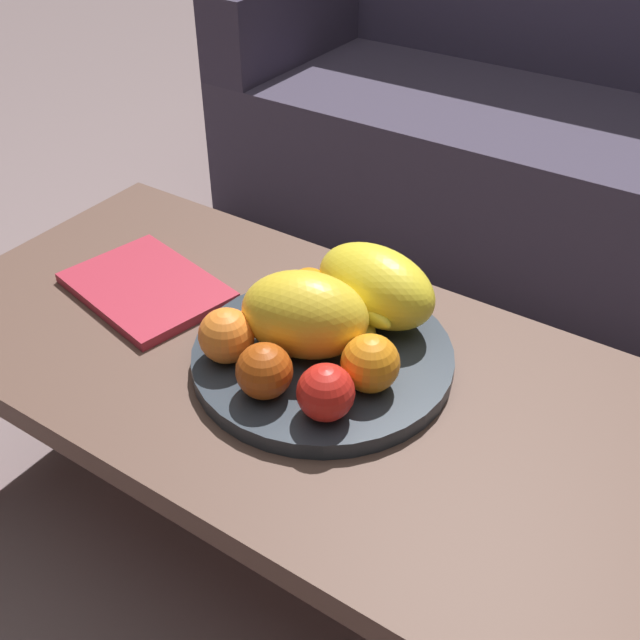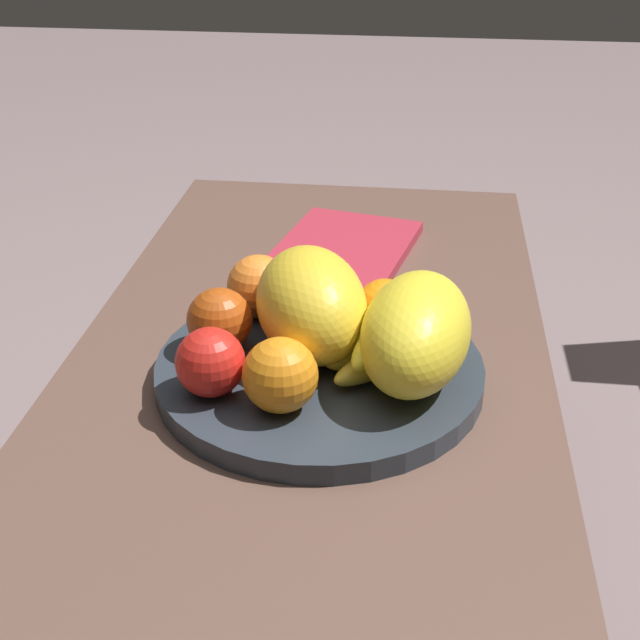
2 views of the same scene
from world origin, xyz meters
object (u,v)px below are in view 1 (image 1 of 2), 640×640
melon_smaller_beside (376,286)px  magazine (146,288)px  apple_left (326,392)px  orange_front (226,336)px  orange_left (370,363)px  couch (562,138)px  apple_front (264,371)px  coffee_table (315,394)px  fruit_bowl (320,356)px  melon_large_front (305,315)px  orange_back (309,291)px  banana_bunch (352,311)px

melon_smaller_beside → magazine: 0.38m
apple_left → magazine: size_ratio=0.29×
melon_smaller_beside → orange_front: 0.22m
orange_left → magazine: bearing=177.2°
couch → apple_front: bearing=-88.3°
coffee_table → fruit_bowl: bearing=103.5°
melon_large_front → apple_left: (0.09, -0.09, -0.02)m
orange_front → coffee_table: bearing=34.1°
couch → orange_back: bearing=-90.9°
orange_left → apple_front: size_ratio=1.04×
apple_left → orange_front: bearing=173.8°
melon_smaller_beside → orange_back: (-0.09, -0.04, -0.02)m
coffee_table → magazine: magazine is taller
couch → apple_left: couch is taller
melon_large_front → apple_left: 0.13m
magazine → coffee_table: bearing=10.5°
melon_smaller_beside → apple_left: size_ratio=2.59×
orange_left → fruit_bowl: bearing=163.6°
fruit_bowl → coffee_table: bearing=-76.5°
melon_large_front → magazine: melon_large_front is taller
melon_large_front → orange_left: (0.11, -0.02, -0.02)m
orange_front → banana_bunch: bearing=56.0°
melon_smaller_beside → apple_front: size_ratio=2.57×
melon_smaller_beside → apple_front: (-0.03, -0.22, -0.02)m
orange_front → orange_back: size_ratio=1.11×
fruit_bowl → orange_back: size_ratio=5.31×
apple_left → banana_bunch: size_ratio=0.43×
orange_front → orange_left: 0.20m
apple_front → magazine: size_ratio=0.30×
fruit_bowl → orange_left: orange_left is taller
couch → orange_front: couch is taller
fruit_bowl → orange_front: (-0.09, -0.09, 0.05)m
couch → apple_front: couch is taller
orange_back → melon_large_front: bearing=-59.0°
coffee_table → melon_smaller_beside: melon_smaller_beside is taller
orange_front → melon_large_front: bearing=43.7°
coffee_table → orange_front: bearing=-145.9°
couch → melon_large_front: couch is taller
coffee_table → couch: (-0.05, 1.20, -0.06)m
coffee_table → apple_left: (0.07, -0.08, 0.11)m
fruit_bowl → melon_large_front: bearing=-144.3°
coffee_table → melon_smaller_beside: bearing=80.2°
couch → fruit_bowl: bearing=-87.7°
apple_left → fruit_bowl: bearing=126.8°
coffee_table → couch: 1.20m
melon_smaller_beside → apple_front: melon_smaller_beside is taller
banana_bunch → magazine: banana_bunch is taller
melon_smaller_beside → apple_left: melon_smaller_beside is taller
orange_front → apple_left: bearing=-6.2°
melon_smaller_beside → apple_left: 0.22m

